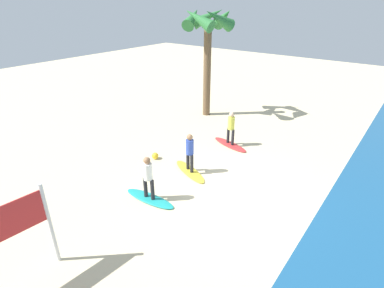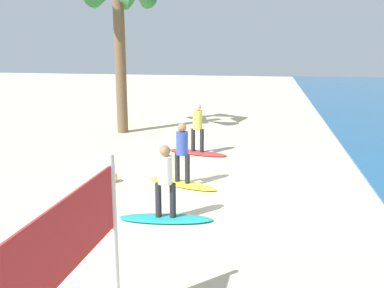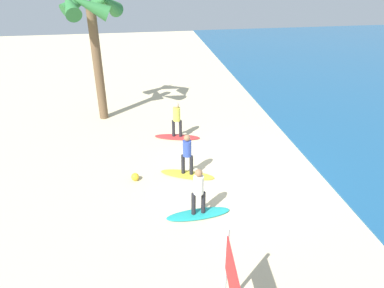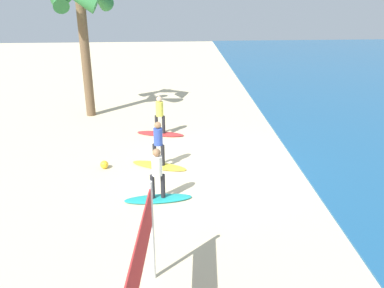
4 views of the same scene
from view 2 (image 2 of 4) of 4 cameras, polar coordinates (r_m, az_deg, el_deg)
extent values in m
plane|color=beige|center=(12.23, 8.31, -5.80)|extent=(60.00, 60.00, 0.00)
ellipsoid|color=red|center=(15.58, 0.68, -1.08)|extent=(1.08, 2.17, 0.09)
cylinder|color=#232328|center=(15.41, 1.24, 0.42)|extent=(0.14, 0.14, 0.78)
cylinder|color=#232328|center=(15.53, 0.14, 0.53)|extent=(0.14, 0.14, 0.78)
cylinder|color=#E0E04C|center=(15.32, 0.70, 3.02)|extent=(0.32, 0.32, 0.62)
sphere|color=beige|center=(15.24, 0.70, 4.60)|extent=(0.24, 0.24, 0.24)
ellipsoid|color=yellow|center=(12.52, -1.21, -4.95)|extent=(1.32, 2.15, 0.09)
cylinder|color=#232328|center=(12.30, -0.59, -3.16)|extent=(0.14, 0.14, 0.78)
cylinder|color=#232328|center=(12.46, -1.85, -2.94)|extent=(0.14, 0.14, 0.78)
cylinder|color=#334CAD|center=(12.19, -1.24, 0.09)|extent=(0.32, 0.32, 0.62)
sphere|color=#9E704C|center=(12.09, -1.25, 2.07)|extent=(0.24, 0.24, 0.24)
ellipsoid|color=teal|center=(10.33, -3.28, -9.25)|extent=(0.72, 2.14, 0.09)
cylinder|color=#232328|center=(10.15, -2.41, -7.03)|extent=(0.14, 0.14, 0.78)
cylinder|color=#232328|center=(10.18, -4.22, -6.97)|extent=(0.14, 0.14, 0.78)
cylinder|color=white|center=(9.93, -3.37, -3.23)|extent=(0.32, 0.32, 0.62)
sphere|color=#9E704C|center=(9.81, -3.41, -0.84)|extent=(0.24, 0.24, 0.24)
cylinder|color=silver|center=(6.73, -9.65, -11.57)|extent=(0.10, 0.10, 2.50)
cylinder|color=brown|center=(18.67, -8.89, 9.49)|extent=(0.44, 0.44, 5.34)
sphere|color=yellow|center=(12.91, -9.90, -4.08)|extent=(0.30, 0.30, 0.30)
camera|label=1|loc=(6.17, 71.35, 28.33)|focal=28.30mm
camera|label=3|loc=(4.77, -88.87, 44.30)|focal=33.09mm
camera|label=4|loc=(3.35, -141.64, 33.98)|focal=38.43mm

